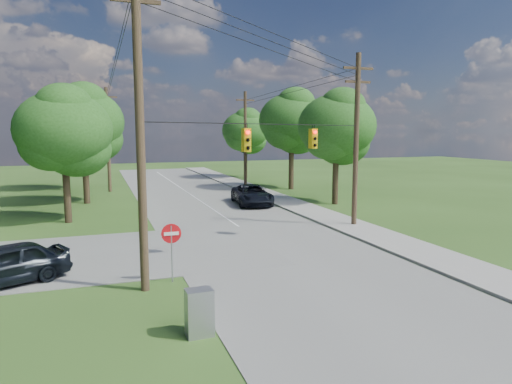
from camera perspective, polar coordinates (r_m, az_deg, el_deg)
name	(u,v)px	position (r m, az deg, el deg)	size (l,w,h in m)	color
ground	(265,280)	(18.43, 1.11, -10.96)	(140.00, 140.00, 0.00)	#2D4E1A
main_road	(267,246)	(23.59, 1.45, -6.76)	(10.00, 100.00, 0.03)	gray
sidewalk_east	(379,235)	(26.63, 15.12, -5.25)	(2.60, 100.00, 0.12)	#A19E96
pole_sw	(140,121)	(16.84, -14.33, 8.59)	(2.00, 0.32, 12.00)	#4D3D27
pole_ne	(356,138)	(28.62, 12.42, 6.64)	(2.00, 0.32, 10.50)	#4D3D27
pole_north_e	(245,138)	(48.74, -1.35, 6.75)	(2.00, 0.32, 10.00)	#4D3D27
pole_north_w	(108,139)	(46.39, -18.02, 6.34)	(2.00, 0.32, 10.00)	#4D3D27
power_lines	(223,78)	(29.11, -4.14, 14.08)	(13.93, 29.62, 4.93)	black
traffic_signals	(283,139)	(22.53, 3.34, 6.65)	(4.91, 3.27, 1.05)	yellow
tree_w_near	(64,130)	(31.43, -22.93, 7.12)	(6.00, 6.00, 8.40)	#3F301F
tree_w_mid	(83,122)	(39.39, -20.80, 8.17)	(6.40, 6.40, 9.22)	#3F301F
tree_w_far	(64,127)	(49.46, -22.83, 7.48)	(6.00, 6.00, 8.73)	#3F301F
tree_e_near	(337,126)	(37.09, 10.04, 8.10)	(6.20, 6.20, 8.81)	#3F301F
tree_e_mid	(292,121)	(46.28, 4.49, 8.89)	(6.60, 6.60, 9.64)	#3F301F
tree_e_far	(245,131)	(57.15, -1.34, 7.68)	(5.80, 5.80, 8.32)	#3F301F
car_cross_dark	(4,264)	(20.04, -28.96, -7.93)	(1.89, 4.69, 1.60)	black
car_main_north	(252,195)	(36.42, -0.51, -0.34)	(2.63, 5.70, 1.58)	black
control_cabinet	(199,313)	(13.66, -7.10, -14.73)	(0.77, 0.55, 1.39)	#939699
do_not_enter_sign	(171,240)	(18.05, -10.53, -5.87)	(0.78, 0.09, 2.33)	#939699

